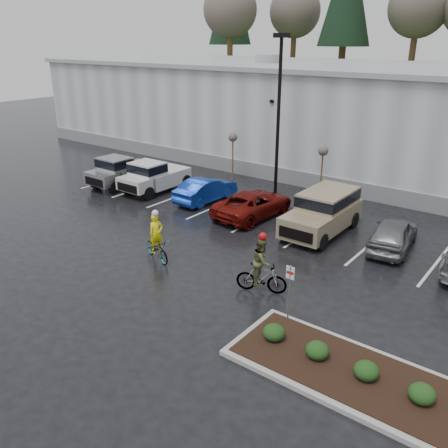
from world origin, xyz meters
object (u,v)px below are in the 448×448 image
Objects in this scene: sapling_west at (233,140)px; pickup_silver at (126,170)px; lamppost at (279,100)px; fire_lane_sign at (289,288)px; sapling_mid at (323,154)px; cyclist_hivis at (157,244)px; pickup_white at (158,175)px; cyclist_olive at (262,271)px; car_red at (253,204)px; car_blue at (206,190)px; car_grey at (393,234)px; suv_tan at (322,213)px.

pickup_silver is (-4.91, -5.03, -1.75)m from sapling_west.
fire_lane_sign is at bearing -56.54° from lamppost.
sapling_mid is 1.40× the size of cyclist_hivis.
sapling_mid is (6.50, 0.00, 0.00)m from sapling_west.
sapling_mid reaches higher than pickup_silver.
lamppost reaches higher than sapling_west.
cyclist_olive is at bearing -29.27° from pickup_white.
car_red is at bearing 130.67° from fire_lane_sign.
fire_lane_sign reaches higher than pickup_silver.
pickup_silver is 1.21× the size of car_blue.
car_blue is at bearing -7.55° from car_grey.
sapling_mid is 0.75× the size of car_blue.
pickup_silver is at bearing -171.29° from pickup_white.
cyclist_hivis is at bearing 72.60° from cyclist_olive.
car_blue reaches higher than car_red.
pickup_silver is (-11.41, -5.03, -1.75)m from sapling_mid.
car_grey is 10.63m from cyclist_hivis.
fire_lane_sign is 10.41m from car_red.
cyclist_olive is (0.88, -6.63, -0.15)m from suv_tan.
car_blue is 1.76× the size of cyclist_olive.
car_grey is 7.43m from cyclist_olive.
car_grey is at bearing -22.68° from lamppost.
pickup_white is at bearing 2.48° from car_blue.
suv_tan reaches higher than pickup_white.
sapling_west is at bearing -72.06° from car_blue.
lamppost reaches higher than pickup_silver.
sapling_mid is 1.32× the size of cyclist_olive.
lamppost is 2.88× the size of sapling_west.
sapling_west reaches higher than pickup_silver.
pickup_silver reaches higher than car_grey.
pickup_white is 14.78m from car_grey.
car_grey is at bearing -19.99° from sapling_west.
fire_lane_sign reaches higher than car_red.
lamppost is 6.43m from car_red.
suv_tan is (2.50, -4.87, -1.70)m from sapling_mid.
sapling_mid is 0.63× the size of suv_tan.
lamppost is 6.63m from car_blue.
cyclist_hivis reaches higher than car_grey.
lamppost is at bearing 29.81° from pickup_white.
car_blue is 3.64m from car_red.
cyclist_hivis is (-0.29, -6.95, 0.01)m from car_red.
car_blue is 10.98m from cyclist_olive.
car_blue is at bearing 29.04° from cyclist_olive.
lamppost is 5.07m from sapling_west.
fire_lane_sign reaches higher than pickup_white.
cyclist_hivis is 0.94× the size of cyclist_olive.
lamppost is 1.83× the size of car_red.
sapling_west is 5.49m from pickup_white.
cyclist_olive is (-1.92, 1.30, -0.53)m from fire_lane_sign.
pickup_white is at bearing -116.91° from sapling_west.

